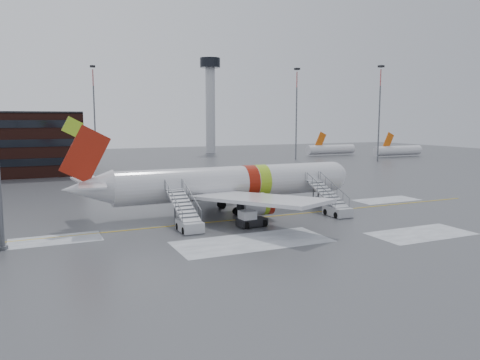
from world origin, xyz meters
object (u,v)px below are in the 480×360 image
airstair_fwd (334,206)px  airstair_aft (187,219)px  airliner (226,183)px  pushback_tug (250,219)px

airstair_fwd → airstair_aft: 17.54m
airliner → airstair_aft: airliner is taller
airstair_fwd → airstair_aft: size_ratio=1.00×
airliner → airstair_fwd: bearing=-31.5°
airstair_fwd → airliner: bearing=148.5°
pushback_tug → airliner: bearing=85.6°
airstair_fwd → pushback_tug: airstair_fwd is taller
airliner → pushback_tug: airliner is taller
airliner → airstair_aft: bearing=-136.4°
airliner → pushback_tug: 8.43m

